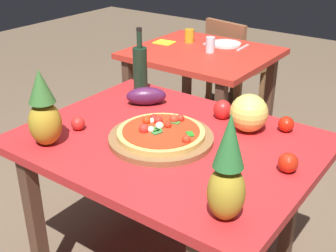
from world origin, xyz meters
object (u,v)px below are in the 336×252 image
at_px(pineapple_left, 44,112).
at_px(tomato_by_bottle, 78,123).
at_px(wine_bottle, 140,68).
at_px(drinking_glass_water, 210,45).
at_px(fork_utensil, 209,41).
at_px(knife_utensil, 243,48).
at_px(pineapple_right, 227,174).
at_px(pizza, 161,132).
at_px(eggplant, 146,96).
at_px(pizza_board, 161,138).
at_px(bell_pepper, 223,110).
at_px(napkin_folded, 164,42).
at_px(display_table, 169,157).
at_px(dining_chair, 232,63).
at_px(melon, 249,113).
at_px(tomato_beside_pepper, 288,163).
at_px(background_table, 202,66).
at_px(drinking_glass_juice, 189,36).
at_px(dinner_plate, 226,44).
at_px(tomato_near_board, 286,124).

distance_m(pineapple_left, tomato_by_bottle, 0.20).
bearing_deg(wine_bottle, drinking_glass_water, 95.05).
relative_size(fork_utensil, knife_utensil, 1.00).
bearing_deg(pineapple_right, knife_utensil, 115.66).
relative_size(pizza, eggplant, 1.86).
xyz_separation_m(pizza_board, bell_pepper, (0.09, 0.35, 0.03)).
bearing_deg(bell_pepper, knife_utensil, 112.76).
distance_m(pizza, napkin_folded, 1.56).
relative_size(display_table, knife_utensil, 6.88).
bearing_deg(pizza, napkin_folded, 125.98).
xyz_separation_m(wine_bottle, pineapple_left, (0.07, -0.70, 0.02)).
relative_size(dining_chair, tomato_by_bottle, 13.82).
bearing_deg(dining_chair, fork_utensil, 104.62).
bearing_deg(display_table, knife_utensil, 105.26).
height_order(melon, napkin_folded, melon).
height_order(wine_bottle, drinking_glass_water, wine_bottle).
height_order(tomato_beside_pepper, fork_utensil, tomato_beside_pepper).
height_order(display_table, pizza, pizza).
distance_m(wine_bottle, bell_pepper, 0.54).
bearing_deg(tomato_beside_pepper, napkin_folded, 140.68).
distance_m(background_table, eggplant, 1.03).
bearing_deg(bell_pepper, pizza_board, -104.80).
bearing_deg(drinking_glass_water, eggplant, -77.43).
height_order(pineapple_left, melon, pineapple_left).
height_order(background_table, bell_pepper, bell_pepper).
relative_size(pineapple_left, pineapple_right, 0.90).
height_order(pizza_board, pineapple_left, pineapple_left).
xyz_separation_m(pizza_board, drinking_glass_juice, (-0.78, 1.39, 0.04)).
distance_m(background_table, tomato_beside_pepper, 1.62).
distance_m(pineapple_right, fork_utensil, 2.12).
distance_m(pineapple_right, dinner_plate, 2.05).
bearing_deg(tomato_by_bottle, pizza_board, 19.99).
bearing_deg(fork_utensil, eggplant, -78.82).
relative_size(pizza_board, knife_utensil, 2.48).
bearing_deg(drinking_glass_water, napkin_folded, 178.13).
bearing_deg(pineapple_right, dining_chair, 117.71).
xyz_separation_m(display_table, tomato_by_bottle, (-0.38, -0.17, 0.12)).
relative_size(eggplant, drinking_glass_juice, 2.05).
relative_size(dining_chair, pizza_board, 1.91).
bearing_deg(pineapple_left, tomato_beside_pepper, 22.90).
bearing_deg(background_table, dinner_plate, 75.73).
height_order(wine_bottle, tomato_near_board, wine_bottle).
relative_size(wine_bottle, eggplant, 1.72).
relative_size(background_table, eggplant, 4.74).
bearing_deg(knife_utensil, drinking_glass_juice, -169.26).
bearing_deg(background_table, eggplant, -74.08).
distance_m(pizza, pineapple_left, 0.49).
bearing_deg(drinking_glass_juice, tomato_near_board, -40.30).
distance_m(display_table, eggplant, 0.41).
bearing_deg(eggplant, pizza, -42.37).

